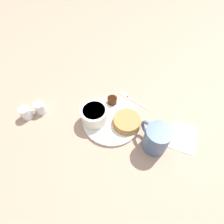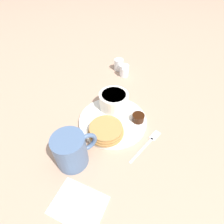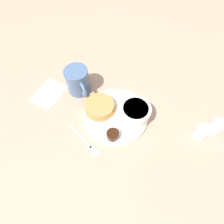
{
  "view_description": "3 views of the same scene",
  "coord_description": "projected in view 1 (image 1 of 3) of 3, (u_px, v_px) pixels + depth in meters",
  "views": [
    {
      "loc": [
        -0.36,
        -0.13,
        0.58
      ],
      "look_at": [
        0.01,
        0.0,
        0.04
      ],
      "focal_mm": 28.0,
      "sensor_mm": 36.0,
      "label": 1
    },
    {
      "loc": [
        0.14,
        -0.38,
        0.45
      ],
      "look_at": [
        -0.0,
        -0.0,
        0.05
      ],
      "focal_mm": 28.0,
      "sensor_mm": 36.0,
      "label": 2
    },
    {
      "loc": [
        0.29,
        0.12,
        0.55
      ],
      "look_at": [
        0.01,
        -0.01,
        0.03
      ],
      "focal_mm": 28.0,
      "sensor_mm": 36.0,
      "label": 3
    }
  ],
  "objects": [
    {
      "name": "pancake_stack",
      "position": [
        127.0,
        121.0,
        0.67
      ],
      "size": [
        0.11,
        0.11,
        0.03
      ],
      "color": "#B78447",
      "rests_on": "plate"
    },
    {
      "name": "syrup_cup",
      "position": [
        112.0,
        100.0,
        0.73
      ],
      "size": [
        0.04,
        0.04,
        0.02
      ],
      "color": "black",
      "rests_on": "plate"
    },
    {
      "name": "fork",
      "position": [
        131.0,
        99.0,
        0.76
      ],
      "size": [
        0.07,
        0.15,
        0.0
      ],
      "color": "silver",
      "rests_on": "ground_plane"
    },
    {
      "name": "ground_plane",
      "position": [
        112.0,
        120.0,
        0.7
      ],
      "size": [
        4.0,
        4.0,
        0.0
      ],
      "primitive_type": "plane",
      "color": "tan"
    },
    {
      "name": "plate",
      "position": [
        112.0,
        120.0,
        0.69
      ],
      "size": [
        0.23,
        0.23,
        0.01
      ],
      "color": "white",
      "rests_on": "ground_plane"
    },
    {
      "name": "butter_ramekin",
      "position": [
        91.0,
        113.0,
        0.68
      ],
      "size": [
        0.04,
        0.04,
        0.04
      ],
      "color": "white",
      "rests_on": "plate"
    },
    {
      "name": "napkin",
      "position": [
        183.0,
        137.0,
        0.65
      ],
      "size": [
        0.13,
        0.1,
        0.0
      ],
      "color": "white",
      "rests_on": "ground_plane"
    },
    {
      "name": "creamer_pitcher_far",
      "position": [
        26.0,
        113.0,
        0.69
      ],
      "size": [
        0.04,
        0.06,
        0.05
      ],
      "color": "white",
      "rests_on": "ground_plane"
    },
    {
      "name": "coffee_mug",
      "position": [
        156.0,
        138.0,
        0.59
      ],
      "size": [
        0.1,
        0.11,
        0.1
      ],
      "color": "slate",
      "rests_on": "ground_plane"
    },
    {
      "name": "creamer_pitcher_near",
      "position": [
        40.0,
        108.0,
        0.7
      ],
      "size": [
        0.04,
        0.06,
        0.05
      ],
      "color": "white",
      "rests_on": "ground_plane"
    },
    {
      "name": "bowl",
      "position": [
        94.0,
        114.0,
        0.66
      ],
      "size": [
        0.1,
        0.1,
        0.06
      ],
      "color": "white",
      "rests_on": "plate"
    }
  ]
}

